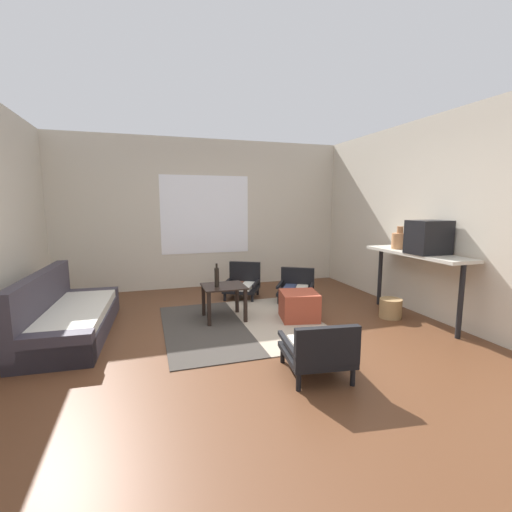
{
  "coord_description": "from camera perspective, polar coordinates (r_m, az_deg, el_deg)",
  "views": [
    {
      "loc": [
        -1.07,
        -3.49,
        1.55
      ],
      "look_at": [
        0.34,
        1.0,
        0.85
      ],
      "focal_mm": 24.74,
      "sensor_mm": 36.0,
      "label": 1
    }
  ],
  "objects": [
    {
      "name": "coffee_table",
      "position": [
        4.76,
        -5.24,
        -5.98
      ],
      "size": [
        0.56,
        0.52,
        0.46
      ],
      "color": "black",
      "rests_on": "ground"
    },
    {
      "name": "ground_plane",
      "position": [
        3.97,
        -0.4,
        -14.51
      ],
      "size": [
        7.8,
        7.8,
        0.0
      ],
      "primitive_type": "plane",
      "color": "#56331E"
    },
    {
      "name": "console_shelf",
      "position": [
        5.12,
        24.49,
        -0.55
      ],
      "size": [
        0.45,
        1.58,
        0.92
      ],
      "color": "beige",
      "rests_on": "ground"
    },
    {
      "name": "armchair_striped_foreground",
      "position": [
        3.3,
        10.08,
        -14.76
      ],
      "size": [
        0.64,
        0.69,
        0.54
      ],
      "color": "black",
      "rests_on": "ground"
    },
    {
      "name": "couch",
      "position": [
        4.77,
        -28.28,
        -8.66
      ],
      "size": [
        0.89,
        2.01,
        0.76
      ],
      "color": "#38333D",
      "rests_on": "ground"
    },
    {
      "name": "crt_television",
      "position": [
        4.95,
        26.09,
        2.75
      ],
      "size": [
        0.46,
        0.36,
        0.42
      ],
      "color": "black",
      "rests_on": "console_shelf"
    },
    {
      "name": "clay_vase",
      "position": [
        5.36,
        22.18,
        2.36
      ],
      "size": [
        0.21,
        0.21,
        0.32
      ],
      "color": "#A87047",
      "rests_on": "console_shelf"
    },
    {
      "name": "side_wall_right",
      "position": [
        5.32,
        27.17,
        5.42
      ],
      "size": [
        0.12,
        6.6,
        2.7
      ],
      "primitive_type": "cube",
      "color": "beige",
      "rests_on": "ground"
    },
    {
      "name": "wicker_basket",
      "position": [
        5.2,
        20.92,
        -7.9
      ],
      "size": [
        0.3,
        0.3,
        0.26
      ],
      "primitive_type": "cylinder",
      "color": "#9E7A4C",
      "rests_on": "ground"
    },
    {
      "name": "glass_bottle",
      "position": [
        4.65,
        -6.36,
        -3.38
      ],
      "size": [
        0.06,
        0.06,
        0.31
      ],
      "color": "black",
      "rests_on": "coffee_table"
    },
    {
      "name": "area_rug",
      "position": [
        4.65,
        -2.05,
        -10.93
      ],
      "size": [
        2.01,
        2.11,
        0.01
      ],
      "color": "#38332D",
      "rests_on": "ground"
    },
    {
      "name": "armchair_by_window",
      "position": [
        5.91,
        -2.16,
        -4.3
      ],
      "size": [
        0.73,
        0.75,
        0.56
      ],
      "color": "black",
      "rests_on": "ground"
    },
    {
      "name": "ottoman_orange",
      "position": [
        4.81,
        6.98,
        -8.01
      ],
      "size": [
        0.57,
        0.57,
        0.38
      ],
      "primitive_type": "cube",
      "rotation": [
        0.0,
        0.0,
        -0.2
      ],
      "color": "#993D28",
      "rests_on": "ground"
    },
    {
      "name": "far_wall_with_window",
      "position": [
        6.64,
        -8.26,
        6.69
      ],
      "size": [
        5.6,
        0.13,
        2.7
      ],
      "color": "beige",
      "rests_on": "ground"
    },
    {
      "name": "armchair_corner",
      "position": [
        5.72,
        6.51,
        -4.91
      ],
      "size": [
        0.74,
        0.74,
        0.5
      ],
      "color": "black",
      "rests_on": "ground"
    }
  ]
}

